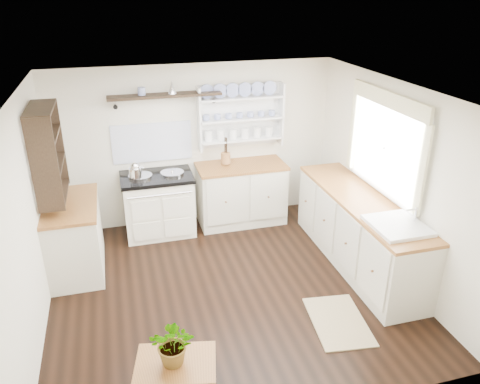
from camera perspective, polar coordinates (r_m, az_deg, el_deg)
floor at (r=5.61m, az=-1.41°, el=-11.56°), size 4.00×3.80×0.01m
wall_back at (r=6.77m, az=-5.47°, el=5.70°), size 4.00×0.02×2.30m
wall_right at (r=5.80m, az=18.00°, el=1.40°), size 0.02×3.80×2.30m
wall_left at (r=5.00m, az=-24.42°, el=-3.36°), size 0.02×3.80×2.30m
ceiling at (r=4.67m, az=-1.70°, el=12.05°), size 4.00×3.80×0.01m
window at (r=5.75m, az=17.30°, el=5.72°), size 0.08×1.55×1.22m
aga_cooker at (r=6.65m, az=-9.88°, el=-1.44°), size 0.98×0.68×0.91m
back_cabinets at (r=6.87m, az=0.14°, el=-0.09°), size 1.27×0.63×0.90m
right_cabinets at (r=6.02m, az=14.25°, el=-4.59°), size 0.62×2.43×0.90m
belfast_sink at (r=5.31m, az=18.49°, el=-5.03°), size 0.55×0.60×0.45m
left_cabinets at (r=6.06m, az=-19.49°, el=-5.08°), size 0.62×1.13×0.90m
plate_rack at (r=6.75m, az=-0.05°, el=9.36°), size 1.20×0.22×0.90m
high_shelf at (r=6.39m, az=-9.13°, el=11.48°), size 1.50×0.29×0.16m
left_shelving at (r=5.65m, az=-22.41°, el=4.50°), size 0.28×0.80×1.05m
kettle at (r=6.30m, az=-12.66°, el=2.64°), size 0.17×0.17×0.20m
utensil_crock at (r=6.69m, az=-1.77°, el=4.13°), size 0.14×0.14×0.16m
center_table at (r=4.24m, az=-7.84°, el=-20.31°), size 0.76×0.61×0.36m
potted_plant at (r=4.07m, az=-8.04°, el=-17.80°), size 0.45×0.42×0.41m
floor_rug at (r=5.23m, az=11.88°, el=-15.17°), size 0.65×0.91×0.02m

